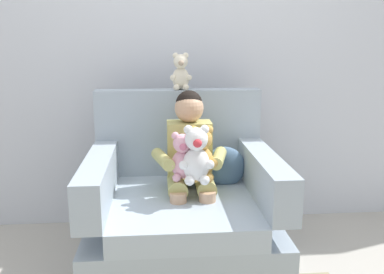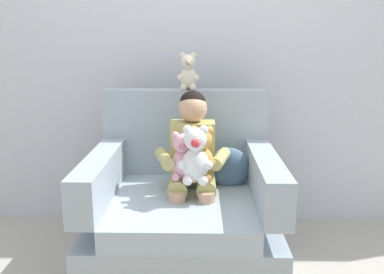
{
  "view_description": "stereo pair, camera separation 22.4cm",
  "coord_description": "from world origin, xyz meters",
  "px_view_note": "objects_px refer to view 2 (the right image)",
  "views": [
    {
      "loc": [
        -0.13,
        -2.23,
        1.32
      ],
      "look_at": [
        0.05,
        -0.05,
        0.81
      ],
      "focal_mm": 38.77,
      "sensor_mm": 36.0,
      "label": 1
    },
    {
      "loc": [
        0.09,
        -2.24,
        1.32
      ],
      "look_at": [
        0.05,
        -0.05,
        0.81
      ],
      "focal_mm": 38.77,
      "sensor_mm": 36.0,
      "label": 2
    }
  ],
  "objects_px": {
    "seated_child": "(192,155)",
    "plush_pink": "(182,157)",
    "armchair": "(184,214)",
    "plush_white": "(195,156)",
    "plush_honey": "(201,155)",
    "plush_cream_on_backrest": "(188,73)",
    "throw_pillow": "(228,168)"
  },
  "relations": [
    {
      "from": "plush_honey",
      "to": "plush_pink",
      "type": "relative_size",
      "value": 1.13
    },
    {
      "from": "armchair",
      "to": "seated_child",
      "type": "height_order",
      "value": "seated_child"
    },
    {
      "from": "throw_pillow",
      "to": "plush_honey",
      "type": "bearing_deg",
      "value": -124.57
    },
    {
      "from": "armchair",
      "to": "plush_white",
      "type": "bearing_deg",
      "value": -63.85
    },
    {
      "from": "plush_pink",
      "to": "plush_white",
      "type": "relative_size",
      "value": 0.85
    },
    {
      "from": "plush_honey",
      "to": "plush_white",
      "type": "distance_m",
      "value": 0.05
    },
    {
      "from": "seated_child",
      "to": "armchair",
      "type": "bearing_deg",
      "value": -138.73
    },
    {
      "from": "armchair",
      "to": "seated_child",
      "type": "relative_size",
      "value": 1.28
    },
    {
      "from": "plush_honey",
      "to": "plush_cream_on_backrest",
      "type": "relative_size",
      "value": 1.31
    },
    {
      "from": "seated_child",
      "to": "plush_pink",
      "type": "xyz_separation_m",
      "value": [
        -0.05,
        -0.13,
        0.02
      ]
    },
    {
      "from": "plush_cream_on_backrest",
      "to": "throw_pillow",
      "type": "distance_m",
      "value": 0.66
    },
    {
      "from": "plush_honey",
      "to": "plush_cream_on_backrest",
      "type": "distance_m",
      "value": 0.63
    },
    {
      "from": "seated_child",
      "to": "throw_pillow",
      "type": "distance_m",
      "value": 0.26
    },
    {
      "from": "plush_honey",
      "to": "plush_white",
      "type": "height_order",
      "value": "plush_white"
    },
    {
      "from": "plush_honey",
      "to": "seated_child",
      "type": "bearing_deg",
      "value": 117.46
    },
    {
      "from": "plush_honey",
      "to": "throw_pillow",
      "type": "height_order",
      "value": "plush_honey"
    },
    {
      "from": "armchair",
      "to": "plush_honey",
      "type": "height_order",
      "value": "armchair"
    },
    {
      "from": "plush_pink",
      "to": "throw_pillow",
      "type": "relative_size",
      "value": 1.04
    },
    {
      "from": "plush_white",
      "to": "plush_cream_on_backrest",
      "type": "relative_size",
      "value": 1.35
    },
    {
      "from": "plush_pink",
      "to": "plush_cream_on_backrest",
      "type": "distance_m",
      "value": 0.63
    },
    {
      "from": "plush_honey",
      "to": "plush_cream_on_backrest",
      "type": "xyz_separation_m",
      "value": [
        -0.08,
        0.47,
        0.41
      ]
    },
    {
      "from": "seated_child",
      "to": "plush_white",
      "type": "distance_m",
      "value": 0.19
    },
    {
      "from": "plush_pink",
      "to": "throw_pillow",
      "type": "distance_m",
      "value": 0.38
    },
    {
      "from": "seated_child",
      "to": "throw_pillow",
      "type": "height_order",
      "value": "seated_child"
    },
    {
      "from": "armchair",
      "to": "plush_white",
      "type": "distance_m",
      "value": 0.43
    },
    {
      "from": "armchair",
      "to": "plush_white",
      "type": "relative_size",
      "value": 3.33
    },
    {
      "from": "seated_child",
      "to": "throw_pillow",
      "type": "bearing_deg",
      "value": 26.38
    },
    {
      "from": "plush_cream_on_backrest",
      "to": "throw_pillow",
      "type": "height_order",
      "value": "plush_cream_on_backrest"
    },
    {
      "from": "seated_child",
      "to": "plush_cream_on_backrest",
      "type": "relative_size",
      "value": 3.51
    },
    {
      "from": "plush_white",
      "to": "throw_pillow",
      "type": "relative_size",
      "value": 1.22
    },
    {
      "from": "armchair",
      "to": "plush_cream_on_backrest",
      "type": "relative_size",
      "value": 4.51
    },
    {
      "from": "armchair",
      "to": "seated_child",
      "type": "distance_m",
      "value": 0.36
    }
  ]
}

